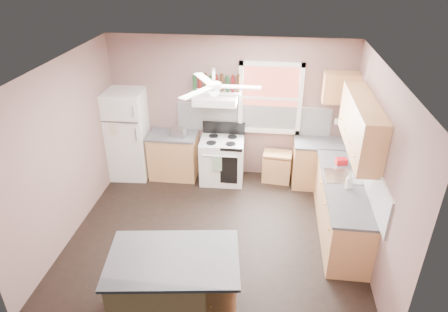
# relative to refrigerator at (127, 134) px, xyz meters

# --- Properties ---
(floor) EXTENTS (4.50, 4.50, 0.00)m
(floor) POSITION_rel_refrigerator_xyz_m (1.94, -1.66, -0.87)
(floor) COLOR black
(floor) RESTS_ON ground
(ceiling) EXTENTS (4.50, 4.50, 0.00)m
(ceiling) POSITION_rel_refrigerator_xyz_m (1.94, -1.66, 1.83)
(ceiling) COLOR white
(ceiling) RESTS_ON ground
(wall_back) EXTENTS (4.50, 0.05, 2.70)m
(wall_back) POSITION_rel_refrigerator_xyz_m (1.94, 0.37, 0.48)
(wall_back) COLOR #775852
(wall_back) RESTS_ON ground
(wall_right) EXTENTS (0.05, 4.00, 2.70)m
(wall_right) POSITION_rel_refrigerator_xyz_m (4.21, -1.66, 0.48)
(wall_right) COLOR #775852
(wall_right) RESTS_ON ground
(wall_left) EXTENTS (0.05, 4.00, 2.70)m
(wall_left) POSITION_rel_refrigerator_xyz_m (-0.34, -1.66, 0.48)
(wall_left) COLOR #775852
(wall_left) RESTS_ON ground
(backsplash_back) EXTENTS (2.90, 0.03, 0.55)m
(backsplash_back) POSITION_rel_refrigerator_xyz_m (2.39, 0.33, 0.31)
(backsplash_back) COLOR white
(backsplash_back) RESTS_ON wall_back
(backsplash_right) EXTENTS (0.03, 2.60, 0.55)m
(backsplash_right) POSITION_rel_refrigerator_xyz_m (4.17, -1.36, 0.31)
(backsplash_right) COLOR white
(backsplash_right) RESTS_ON wall_right
(window_view) EXTENTS (1.00, 0.02, 1.20)m
(window_view) POSITION_rel_refrigerator_xyz_m (2.69, 0.32, 0.73)
(window_view) COLOR brown
(window_view) RESTS_ON wall_back
(window_frame) EXTENTS (1.16, 0.07, 1.36)m
(window_frame) POSITION_rel_refrigerator_xyz_m (2.69, 0.30, 0.73)
(window_frame) COLOR white
(window_frame) RESTS_ON wall_back
(refrigerator) EXTENTS (0.78, 0.76, 1.74)m
(refrigerator) POSITION_rel_refrigerator_xyz_m (0.00, 0.00, 0.00)
(refrigerator) COLOR white
(refrigerator) RESTS_ON floor
(base_cabinet_left) EXTENTS (0.90, 0.60, 0.86)m
(base_cabinet_left) POSITION_rel_refrigerator_xyz_m (0.88, 0.04, -0.44)
(base_cabinet_left) COLOR #B07D49
(base_cabinet_left) RESTS_ON floor
(counter_left) EXTENTS (0.92, 0.62, 0.04)m
(counter_left) POSITION_rel_refrigerator_xyz_m (0.88, 0.04, 0.01)
(counter_left) COLOR #464649
(counter_left) RESTS_ON base_cabinet_left
(toaster) EXTENTS (0.32, 0.24, 0.18)m
(toaster) POSITION_rel_refrigerator_xyz_m (1.03, -0.04, 0.12)
(toaster) COLOR silver
(toaster) RESTS_ON counter_left
(stove) EXTENTS (0.83, 0.67, 0.86)m
(stove) POSITION_rel_refrigerator_xyz_m (1.84, -0.02, -0.44)
(stove) COLOR white
(stove) RESTS_ON floor
(range_hood) EXTENTS (0.78, 0.50, 0.14)m
(range_hood) POSITION_rel_refrigerator_xyz_m (1.71, 0.09, 0.75)
(range_hood) COLOR white
(range_hood) RESTS_ON wall_back
(bottle_shelf) EXTENTS (0.90, 0.26, 0.03)m
(bottle_shelf) POSITION_rel_refrigerator_xyz_m (1.71, 0.21, 0.85)
(bottle_shelf) COLOR white
(bottle_shelf) RESTS_ON range_hood
(cart) EXTENTS (0.56, 0.40, 0.53)m
(cart) POSITION_rel_refrigerator_xyz_m (2.89, 0.09, -0.60)
(cart) COLOR #B07D49
(cart) RESTS_ON floor
(base_cabinet_corner) EXTENTS (1.00, 0.60, 0.86)m
(base_cabinet_corner) POSITION_rel_refrigerator_xyz_m (3.69, 0.04, -0.44)
(base_cabinet_corner) COLOR #B07D49
(base_cabinet_corner) RESTS_ON floor
(base_cabinet_right) EXTENTS (0.60, 2.20, 0.86)m
(base_cabinet_right) POSITION_rel_refrigerator_xyz_m (3.89, -1.36, -0.44)
(base_cabinet_right) COLOR #B07D49
(base_cabinet_right) RESTS_ON floor
(counter_corner) EXTENTS (1.02, 0.62, 0.04)m
(counter_corner) POSITION_rel_refrigerator_xyz_m (3.69, 0.04, 0.01)
(counter_corner) COLOR #464649
(counter_corner) RESTS_ON base_cabinet_corner
(counter_right) EXTENTS (0.62, 2.22, 0.04)m
(counter_right) POSITION_rel_refrigerator_xyz_m (3.88, -1.36, 0.01)
(counter_right) COLOR #464649
(counter_right) RESTS_ON base_cabinet_right
(sink) EXTENTS (0.55, 0.45, 0.03)m
(sink) POSITION_rel_refrigerator_xyz_m (3.88, -1.16, 0.03)
(sink) COLOR silver
(sink) RESTS_ON counter_right
(faucet) EXTENTS (0.03, 0.03, 0.14)m
(faucet) POSITION_rel_refrigerator_xyz_m (4.04, -1.16, 0.10)
(faucet) COLOR silver
(faucet) RESTS_ON sink
(upper_cabinet_right) EXTENTS (0.33, 1.80, 0.76)m
(upper_cabinet_right) POSITION_rel_refrigerator_xyz_m (4.02, -1.16, 0.91)
(upper_cabinet_right) COLOR #B07D49
(upper_cabinet_right) RESTS_ON wall_right
(upper_cabinet_corner) EXTENTS (0.60, 0.33, 0.52)m
(upper_cabinet_corner) POSITION_rel_refrigerator_xyz_m (3.89, 0.17, 1.03)
(upper_cabinet_corner) COLOR #B07D49
(upper_cabinet_corner) RESTS_ON wall_back
(paper_towel) EXTENTS (0.26, 0.12, 0.12)m
(paper_towel) POSITION_rel_refrigerator_xyz_m (4.01, 0.20, 0.38)
(paper_towel) COLOR white
(paper_towel) RESTS_ON wall_back
(island) EXTENTS (1.55, 1.09, 0.86)m
(island) POSITION_rel_refrigerator_xyz_m (1.67, -3.26, -0.44)
(island) COLOR #B07D49
(island) RESTS_ON floor
(island_top) EXTENTS (1.64, 1.19, 0.04)m
(island_top) POSITION_rel_refrigerator_xyz_m (1.67, -3.26, 0.01)
(island_top) COLOR #464649
(island_top) RESTS_ON island
(ceiling_fan_hub) EXTENTS (0.20, 0.20, 0.08)m
(ceiling_fan_hub) POSITION_rel_refrigerator_xyz_m (1.94, -1.66, 1.58)
(ceiling_fan_hub) COLOR white
(ceiling_fan_hub) RESTS_ON ceiling
(soap_bottle) EXTENTS (0.10, 0.10, 0.26)m
(soap_bottle) POSITION_rel_refrigerator_xyz_m (3.91, -1.50, 0.16)
(soap_bottle) COLOR silver
(soap_bottle) RESTS_ON counter_right
(red_caddy) EXTENTS (0.20, 0.16, 0.10)m
(red_caddy) POSITION_rel_refrigerator_xyz_m (3.90, -0.76, 0.08)
(red_caddy) COLOR #A90E14
(red_caddy) RESTS_ON counter_right
(wine_bottles) EXTENTS (0.86, 0.06, 0.31)m
(wine_bottles) POSITION_rel_refrigerator_xyz_m (1.71, 0.21, 1.01)
(wine_bottles) COLOR #143819
(wine_bottles) RESTS_ON bottle_shelf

